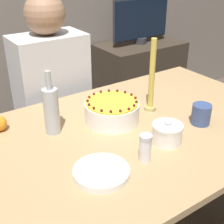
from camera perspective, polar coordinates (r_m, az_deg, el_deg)
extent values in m
cube|color=tan|center=(1.36, 3.87, -3.56)|extent=(1.51, 0.93, 0.03)
cylinder|color=tan|center=(2.22, 11.26, -2.28)|extent=(0.07, 0.07, 0.73)
cylinder|color=white|center=(1.39, 0.00, 0.00)|extent=(0.24, 0.24, 0.09)
cylinder|color=yellow|center=(1.37, 0.00, 1.81)|extent=(0.23, 0.23, 0.01)
sphere|color=maroon|center=(1.42, 3.56, 3.23)|extent=(0.01, 0.01, 0.01)
sphere|color=maroon|center=(1.44, 2.40, 3.68)|extent=(0.01, 0.01, 0.01)
sphere|color=maroon|center=(1.46, 0.96, 3.94)|extent=(0.01, 0.01, 0.01)
sphere|color=maroon|center=(1.46, -0.59, 3.97)|extent=(0.01, 0.01, 0.01)
sphere|color=maroon|center=(1.45, -2.07, 3.76)|extent=(0.01, 0.01, 0.01)
sphere|color=maroon|center=(1.43, -3.32, 3.35)|extent=(0.01, 0.01, 0.01)
sphere|color=maroon|center=(1.40, -4.17, 2.78)|extent=(0.01, 0.01, 0.01)
sphere|color=maroon|center=(1.36, -4.50, 2.09)|extent=(0.01, 0.01, 0.01)
sphere|color=maroon|center=(1.33, -4.23, 1.38)|extent=(0.01, 0.01, 0.01)
sphere|color=maroon|center=(1.30, -3.34, 0.75)|extent=(0.01, 0.01, 0.01)
sphere|color=maroon|center=(1.28, -1.94, 0.31)|extent=(0.01, 0.01, 0.01)
sphere|color=maroon|center=(1.27, -0.22, 0.12)|extent=(0.01, 0.01, 0.01)
sphere|color=maroon|center=(1.27, 1.54, 0.24)|extent=(0.01, 0.01, 0.01)
sphere|color=maroon|center=(1.29, 3.04, 0.63)|extent=(0.01, 0.01, 0.01)
sphere|color=maroon|center=(1.32, 4.07, 1.22)|extent=(0.01, 0.01, 0.01)
sphere|color=maroon|center=(1.35, 4.49, 1.92)|extent=(0.01, 0.01, 0.01)
sphere|color=maroon|center=(1.39, 4.30, 2.62)|extent=(0.01, 0.01, 0.01)
cylinder|color=white|center=(1.26, 10.00, -4.13)|extent=(0.12, 0.12, 0.07)
cylinder|color=white|center=(1.24, 10.15, -2.56)|extent=(0.12, 0.12, 0.01)
sphere|color=white|center=(1.23, 10.22, -1.84)|extent=(0.02, 0.02, 0.02)
cylinder|color=white|center=(1.14, 6.09, -6.95)|extent=(0.04, 0.04, 0.09)
cylinder|color=silver|center=(1.11, 6.22, -4.66)|extent=(0.05, 0.05, 0.02)
cylinder|color=white|center=(1.09, -1.95, -11.26)|extent=(0.20, 0.20, 0.01)
cylinder|color=white|center=(1.08, -1.96, -10.93)|extent=(0.20, 0.20, 0.01)
cylinder|color=white|center=(1.08, -1.96, -10.59)|extent=(0.20, 0.20, 0.01)
cylinder|color=tan|center=(1.52, 6.94, 0.74)|extent=(0.06, 0.06, 0.02)
cylinder|color=gold|center=(1.45, 7.33, 6.90)|extent=(0.03, 0.03, 0.33)
cylinder|color=#B2B7BC|center=(1.30, -11.01, 0.13)|extent=(0.06, 0.06, 0.20)
cylinder|color=#B2B7BC|center=(1.25, -11.57, 5.72)|extent=(0.02, 0.02, 0.08)
cylinder|color=#384C7F|center=(1.42, 15.98, -0.40)|extent=(0.08, 0.08, 0.09)
cube|color=#473D33|center=(2.10, -9.71, -8.71)|extent=(0.34, 0.34, 0.45)
cube|color=silver|center=(1.84, -10.99, 4.60)|extent=(0.40, 0.24, 0.60)
sphere|color=#9E7556|center=(1.73, -12.23, 17.15)|extent=(0.22, 0.22, 0.22)
cube|color=#382D23|center=(2.87, 4.90, 5.24)|extent=(0.74, 0.44, 0.74)
cylinder|color=#2D2D33|center=(2.74, 5.24, 12.89)|extent=(0.10, 0.10, 0.05)
cube|color=#2D2D33|center=(2.71, 5.30, 16.63)|extent=(0.56, 0.02, 0.34)
cube|color=black|center=(2.70, 5.40, 16.61)|extent=(0.53, 0.03, 0.31)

